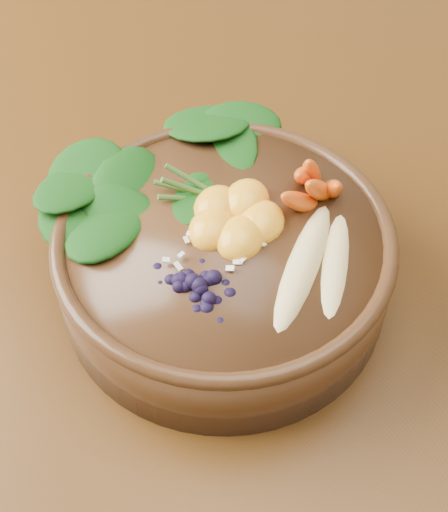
# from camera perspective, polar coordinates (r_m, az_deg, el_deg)

# --- Properties ---
(stoneware_bowl) EXTENTS (0.28, 0.28, 0.07)m
(stoneware_bowl) POSITION_cam_1_polar(r_m,az_deg,el_deg) (0.57, -0.00, -0.64)
(stoneware_bowl) COLOR #402816
(stoneware_bowl) RESTS_ON dining_table
(kale_heap) EXTENTS (0.19, 0.17, 0.04)m
(kale_heap) POSITION_cam_1_polar(r_m,az_deg,el_deg) (0.58, -1.37, 8.03)
(kale_heap) COLOR #12430F
(kale_heap) RESTS_ON stoneware_bowl
(carrot_cluster) EXTENTS (0.06, 0.06, 0.07)m
(carrot_cluster) POSITION_cam_1_polar(r_m,az_deg,el_deg) (0.56, 7.67, 7.62)
(carrot_cluster) COLOR #D95619
(carrot_cluster) RESTS_ON stoneware_bowl
(banana_halves) EXTENTS (0.06, 0.15, 0.03)m
(banana_halves) POSITION_cam_1_polar(r_m,az_deg,el_deg) (0.52, 7.77, 0.22)
(banana_halves) COLOR #E0CC84
(banana_halves) RESTS_ON stoneware_bowl
(mandarin_cluster) EXTENTS (0.08, 0.09, 0.03)m
(mandarin_cluster) POSITION_cam_1_polar(r_m,az_deg,el_deg) (0.55, 0.92, 3.85)
(mandarin_cluster) COLOR #F5A31E
(mandarin_cluster) RESTS_ON stoneware_bowl
(blueberry_pile) EXTENTS (0.13, 0.10, 0.04)m
(blueberry_pile) POSITION_cam_1_polar(r_m,az_deg,el_deg) (0.50, -2.41, -1.25)
(blueberry_pile) COLOR black
(blueberry_pile) RESTS_ON stoneware_bowl
(coconut_flakes) EXTENTS (0.09, 0.07, 0.01)m
(coconut_flakes) POSITION_cam_1_polar(r_m,az_deg,el_deg) (0.53, -0.67, 0.59)
(coconut_flakes) COLOR white
(coconut_flakes) RESTS_ON stoneware_bowl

